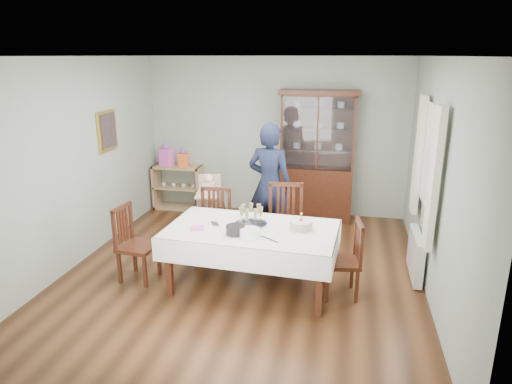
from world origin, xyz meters
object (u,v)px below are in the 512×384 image
(chair_end_right, at_px, (342,274))
(champagne_tray, at_px, (251,219))
(dining_table, at_px, (252,257))
(gift_bag_pink, at_px, (166,155))
(chair_far_right, at_px, (285,241))
(chair_end_left, at_px, (138,258))
(china_cabinet, at_px, (317,154))
(gift_bag_orange, at_px, (183,158))
(sideboard, at_px, (178,187))
(high_chair, at_px, (210,214))
(birthday_cake, at_px, (301,226))
(woman, at_px, (270,185))
(chair_far_left, at_px, (214,239))

(chair_end_right, xyz_separation_m, champagne_tray, (-1.10, 0.09, 0.56))
(dining_table, relative_size, gift_bag_pink, 4.92)
(chair_far_right, distance_m, chair_end_left, 1.92)
(china_cabinet, height_order, champagne_tray, china_cabinet)
(gift_bag_orange, bearing_deg, sideboard, 171.06)
(china_cabinet, xyz_separation_m, high_chair, (-1.50, -1.28, -0.72))
(sideboard, height_order, gift_bag_orange, gift_bag_orange)
(sideboard, bearing_deg, dining_table, -53.73)
(birthday_cake, bearing_deg, dining_table, -174.51)
(dining_table, bearing_deg, birthday_cake, 5.49)
(chair_end_left, height_order, gift_bag_orange, gift_bag_orange)
(dining_table, distance_m, chair_end_right, 1.08)
(chair_far_right, xyz_separation_m, high_chair, (-1.24, 0.61, 0.08))
(dining_table, xyz_separation_m, woman, (-0.02, 1.37, 0.52))
(china_cabinet, distance_m, high_chair, 2.10)
(sideboard, distance_m, chair_end_left, 2.79)
(china_cabinet, relative_size, gift_bag_orange, 6.40)
(chair_end_left, bearing_deg, woman, -38.97)
(chair_far_right, height_order, gift_bag_orange, gift_bag_orange)
(chair_far_left, relative_size, champagne_tray, 2.49)
(chair_end_left, bearing_deg, gift_bag_pink, 19.57)
(chair_end_right, relative_size, birthday_cake, 2.96)
(high_chair, xyz_separation_m, birthday_cake, (1.52, -1.29, 0.42))
(dining_table, relative_size, chair_far_left, 2.12)
(chair_end_left, bearing_deg, sideboard, 15.59)
(gift_bag_pink, bearing_deg, china_cabinet, -0.03)
(gift_bag_orange, bearing_deg, chair_end_left, -82.07)
(gift_bag_orange, bearing_deg, birthday_cake, -47.09)
(chair_end_right, bearing_deg, birthday_cake, -104.69)
(gift_bag_orange, bearing_deg, woman, -35.15)
(chair_end_right, distance_m, gift_bag_orange, 3.95)
(woman, height_order, birthday_cake, woman)
(birthday_cake, height_order, gift_bag_pink, gift_bag_pink)
(chair_far_left, height_order, woman, woman)
(chair_far_right, relative_size, birthday_cake, 3.47)
(chair_end_right, distance_m, champagne_tray, 1.24)
(chair_far_right, height_order, gift_bag_pink, gift_bag_pink)
(sideboard, bearing_deg, chair_far_right, -40.42)
(china_cabinet, xyz_separation_m, chair_far_left, (-1.24, -1.94, -0.83))
(woman, bearing_deg, chair_end_left, 57.98)
(sideboard, relative_size, chair_far_right, 0.84)
(chair_end_right, relative_size, champagne_tray, 2.34)
(sideboard, height_order, gift_bag_pink, gift_bag_pink)
(chair_far_right, relative_size, chair_end_left, 1.13)
(dining_table, height_order, high_chair, high_chair)
(champagne_tray, distance_m, gift_bag_orange, 3.09)
(chair_far_left, xyz_separation_m, chair_end_left, (-0.76, -0.77, -0.01))
(birthday_cake, bearing_deg, chair_far_right, 112.03)
(dining_table, height_order, chair_far_left, chair_far_left)
(chair_end_left, bearing_deg, birthday_cake, -80.69)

